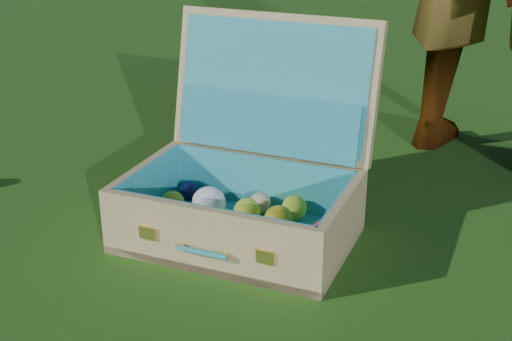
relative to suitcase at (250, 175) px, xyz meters
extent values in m
plane|color=#215114|center=(-0.10, -0.20, -0.14)|extent=(60.00, 60.00, 0.00)
cube|color=tan|center=(0.02, -0.07, -0.13)|extent=(0.58, 0.46, 0.02)
cube|color=tan|center=(0.06, -0.23, -0.06)|extent=(0.50, 0.14, 0.15)
cube|color=tan|center=(-0.02, 0.09, -0.06)|extent=(0.50, 0.14, 0.15)
cube|color=tan|center=(-0.22, -0.13, -0.06)|extent=(0.09, 0.30, 0.15)
cube|color=tan|center=(0.26, -0.01, -0.06)|extent=(0.09, 0.30, 0.15)
cube|color=teal|center=(0.02, -0.07, -0.12)|extent=(0.53, 0.41, 0.01)
cube|color=teal|center=(0.05, -0.21, -0.05)|extent=(0.46, 0.12, 0.13)
cube|color=teal|center=(-0.02, 0.07, -0.05)|extent=(0.46, 0.12, 0.13)
cube|color=teal|center=(-0.21, -0.13, -0.05)|extent=(0.08, 0.30, 0.13)
cube|color=teal|center=(0.25, -0.01, -0.05)|extent=(0.08, 0.30, 0.13)
cube|color=tan|center=(-0.04, 0.15, 0.18)|extent=(0.52, 0.23, 0.34)
cube|color=teal|center=(-0.03, 0.13, 0.18)|extent=(0.48, 0.19, 0.30)
cube|color=teal|center=(-0.03, 0.10, 0.09)|extent=(0.46, 0.16, 0.14)
cube|color=#F2C659|center=(-0.07, -0.27, -0.06)|extent=(0.04, 0.02, 0.03)
cube|color=#F2C659|center=(0.19, -0.21, -0.06)|extent=(0.04, 0.02, 0.03)
cylinder|color=teal|center=(0.06, -0.25, -0.07)|extent=(0.11, 0.04, 0.01)
cube|color=#F2C659|center=(0.01, -0.26, -0.07)|extent=(0.01, 0.02, 0.01)
cube|color=#F2C659|center=(0.11, -0.23, -0.07)|extent=(0.01, 0.02, 0.01)
sphere|color=#CADE36|center=(-0.14, -0.23, -0.09)|extent=(0.05, 0.05, 0.05)
sphere|color=#FF5815|center=(-0.06, -0.20, -0.09)|extent=(0.04, 0.04, 0.04)
sphere|color=#FF5815|center=(0.05, -0.18, -0.09)|extent=(0.05, 0.05, 0.05)
sphere|color=#CBB78F|center=(0.14, -0.15, -0.08)|extent=(0.07, 0.07, 0.07)
sphere|color=#CADE36|center=(0.23, -0.14, -0.09)|extent=(0.05, 0.05, 0.05)
sphere|color=#CADE36|center=(-0.16, -0.15, -0.09)|extent=(0.05, 0.05, 0.05)
sphere|color=#FF5815|center=(-0.06, -0.12, -0.09)|extent=(0.05, 0.05, 0.05)
sphere|color=white|center=(0.02, -0.11, -0.09)|extent=(0.05, 0.05, 0.05)
sphere|color=white|center=(0.12, -0.08, -0.08)|extent=(0.07, 0.07, 0.07)
sphere|color=#0F154C|center=(0.22, -0.05, -0.09)|extent=(0.06, 0.06, 0.06)
sphere|color=#CADE36|center=(-0.17, -0.09, -0.09)|extent=(0.06, 0.06, 0.06)
sphere|color=white|center=(-0.08, -0.06, -0.07)|extent=(0.08, 0.08, 0.08)
sphere|color=#CADE36|center=(0.01, -0.03, -0.08)|extent=(0.06, 0.06, 0.06)
sphere|color=#AE9717|center=(0.10, -0.02, -0.08)|extent=(0.07, 0.07, 0.07)
sphere|color=red|center=(0.19, 0.02, -0.09)|extent=(0.04, 0.04, 0.04)
sphere|color=#0F154C|center=(-0.19, -0.01, -0.09)|extent=(0.05, 0.05, 0.05)
sphere|color=red|center=(-0.11, 0.00, -0.09)|extent=(0.04, 0.04, 0.04)
sphere|color=#CBB78F|center=(0.00, 0.04, -0.09)|extent=(0.05, 0.05, 0.05)
sphere|color=#CADE36|center=(0.09, 0.06, -0.08)|extent=(0.06, 0.06, 0.06)
camera|label=1|loc=(0.93, -1.22, 0.66)|focal=50.00mm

